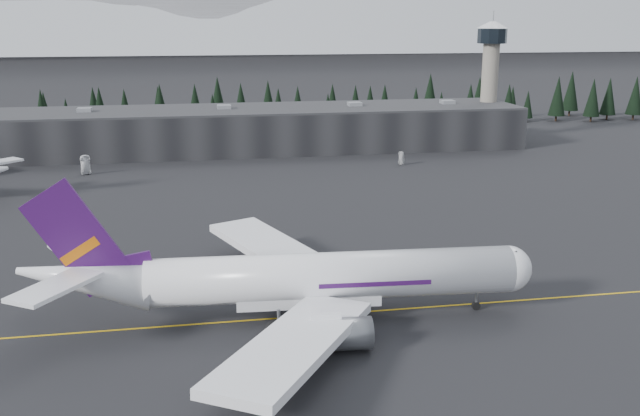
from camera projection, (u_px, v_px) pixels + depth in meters
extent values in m
plane|color=black|center=(346.00, 307.00, 98.58)|extent=(1400.00, 1400.00, 0.00)
cube|color=gold|center=(349.00, 313.00, 96.68)|extent=(400.00, 0.40, 0.02)
cube|color=black|center=(258.00, 130.00, 215.84)|extent=(160.00, 30.00, 12.00)
cube|color=#333335|center=(257.00, 109.00, 214.21)|extent=(160.00, 30.00, 0.60)
cylinder|color=gray|center=(489.00, 91.00, 229.10)|extent=(5.20, 5.20, 32.00)
cylinder|color=black|center=(492.00, 36.00, 224.65)|extent=(9.20, 9.20, 4.50)
cone|color=silver|center=(493.00, 25.00, 223.76)|extent=(10.00, 10.00, 2.00)
cube|color=black|center=(248.00, 110.00, 250.62)|extent=(360.00, 20.00, 15.00)
cylinder|color=white|center=(332.00, 276.00, 94.11)|extent=(48.71, 9.40, 6.31)
sphere|color=white|center=(508.00, 269.00, 96.82)|extent=(6.31, 6.31, 6.31)
cone|color=white|center=(86.00, 279.00, 90.33)|extent=(18.04, 7.43, 9.14)
cube|color=white|center=(277.00, 251.00, 109.49)|extent=(19.81, 30.33, 2.70)
cylinder|color=gray|center=(322.00, 273.00, 105.11)|extent=(7.08, 4.43, 4.00)
cube|color=white|center=(294.00, 344.00, 78.19)|extent=(22.64, 29.51, 2.70)
cylinder|color=gray|center=(343.00, 334.00, 84.91)|extent=(7.08, 4.43, 4.00)
cube|color=#38104F|center=(78.00, 239.00, 88.89)|extent=(13.33, 1.38, 15.67)
cube|color=#D3640C|center=(80.00, 251.00, 89.32)|extent=(5.16, 0.92, 3.86)
cube|color=white|center=(78.00, 253.00, 95.78)|extent=(9.38, 12.47, 0.53)
cube|color=white|center=(55.00, 287.00, 83.66)|extent=(10.36, 12.26, 0.53)
cylinder|color=black|center=(476.00, 299.00, 97.44)|extent=(0.53, 0.53, 3.16)
cylinder|color=black|center=(275.00, 295.00, 98.92)|extent=(0.53, 0.53, 3.16)
cylinder|color=black|center=(279.00, 323.00, 89.83)|extent=(0.53, 0.53, 3.16)
imported|color=white|center=(86.00, 172.00, 181.92)|extent=(3.96, 5.69, 1.44)
imported|color=silver|center=(402.00, 163.00, 194.05)|extent=(3.94, 3.41, 1.28)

